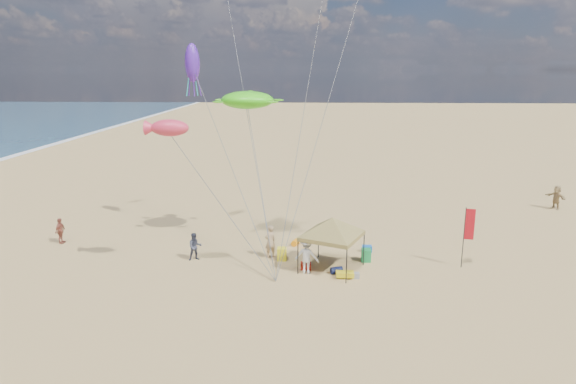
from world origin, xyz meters
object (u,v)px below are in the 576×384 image
(cooler_red, at_px, (306,266))
(chair_green, at_px, (366,255))
(canopy_tent, at_px, (332,220))
(person_near_a, at_px, (270,241))
(chair_yellow, at_px, (282,254))
(beach_cart, at_px, (345,274))
(person_near_b, at_px, (195,247))
(person_far_c, at_px, (556,197))
(cooler_blue, at_px, (367,249))
(person_near_c, at_px, (307,256))
(feather_flag, at_px, (468,228))
(person_far_a, at_px, (60,231))

(cooler_red, xyz_separation_m, chair_green, (3.30, 1.31, 0.16))
(canopy_tent, height_order, person_near_a, canopy_tent)
(chair_yellow, height_order, beach_cart, chair_yellow)
(cooler_red, xyz_separation_m, person_near_b, (-6.12, 1.07, 0.59))
(cooler_red, bearing_deg, person_far_c, 33.88)
(cooler_blue, height_order, person_near_a, person_near_a)
(person_near_b, xyz_separation_m, person_near_c, (6.16, -1.57, 0.18))
(cooler_blue, bearing_deg, person_near_a, -168.74)
(chair_green, bearing_deg, person_far_c, 36.13)
(feather_flag, relative_size, cooler_red, 6.14)
(cooler_blue, distance_m, chair_green, 1.48)
(cooler_blue, bearing_deg, beach_cart, -111.91)
(person_far_c, bearing_deg, person_near_b, -92.55)
(cooler_blue, height_order, chair_yellow, chair_yellow)
(person_far_a, bearing_deg, chair_yellow, -94.49)
(cooler_red, bearing_deg, feather_flag, 4.12)
(person_near_a, bearing_deg, chair_green, 137.70)
(chair_green, distance_m, person_far_a, 18.32)
(cooler_blue, height_order, person_near_c, person_near_c)
(cooler_blue, xyz_separation_m, chair_green, (-0.21, -1.45, 0.16))
(canopy_tent, xyz_separation_m, person_far_a, (-16.23, 3.41, -1.96))
(canopy_tent, distance_m, feather_flag, 7.16)
(person_near_a, xyz_separation_m, person_far_a, (-12.88, 1.81, -0.16))
(cooler_blue, bearing_deg, person_near_b, -170.03)
(canopy_tent, xyz_separation_m, cooler_red, (-1.34, -0.06, -2.55))
(feather_flag, distance_m, cooler_red, 8.71)
(feather_flag, distance_m, person_near_c, 8.58)
(cooler_blue, xyz_separation_m, beach_cart, (-1.52, -3.79, 0.01))
(cooler_blue, relative_size, person_far_c, 0.30)
(feather_flag, distance_m, person_near_a, 10.60)
(person_near_c, distance_m, person_far_a, 15.45)
(feather_flag, height_order, person_far_c, feather_flag)
(feather_flag, bearing_deg, person_near_c, -172.52)
(canopy_tent, height_order, beach_cart, canopy_tent)
(person_near_c, bearing_deg, chair_green, -139.42)
(cooler_red, distance_m, person_near_c, 0.92)
(person_far_c, bearing_deg, chair_green, -81.28)
(chair_green, relative_size, person_near_b, 0.45)
(person_far_c, bearing_deg, beach_cart, -78.33)
(cooler_red, relative_size, person_near_b, 0.35)
(feather_flag, height_order, chair_yellow, feather_flag)
(beach_cart, relative_size, person_near_b, 0.58)
(person_near_a, height_order, person_near_b, person_near_a)
(person_far_c, bearing_deg, person_near_a, -89.65)
(person_near_b, bearing_deg, person_far_a, 142.81)
(chair_yellow, relative_size, person_near_c, 0.36)
(person_near_b, distance_m, person_far_c, 27.43)
(cooler_red, height_order, chair_green, chair_green)
(person_near_b, bearing_deg, feather_flag, -23.70)
(canopy_tent, relative_size, chair_green, 6.96)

